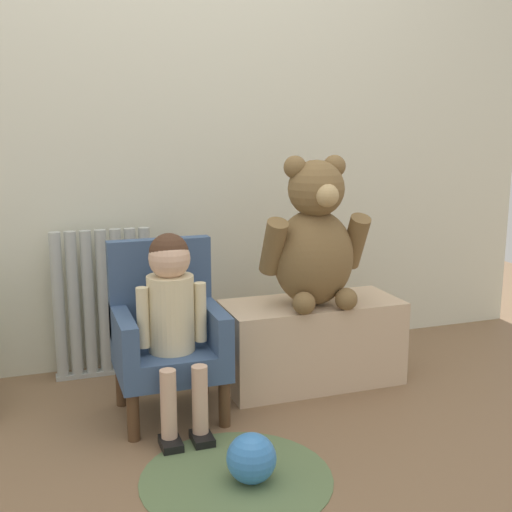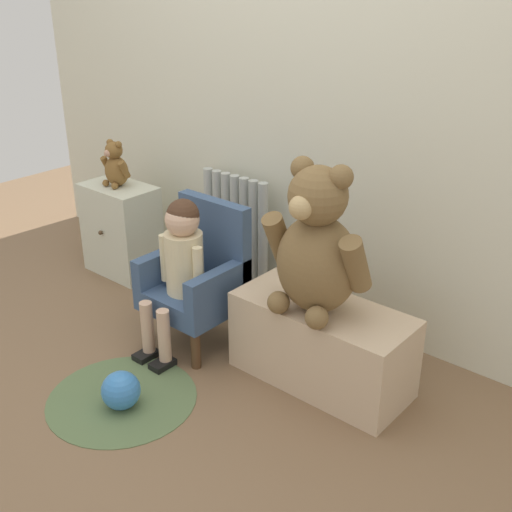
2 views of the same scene
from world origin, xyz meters
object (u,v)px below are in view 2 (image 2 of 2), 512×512
object	(u,v)px
large_teddy_bear	(317,248)
small_teddy_bear	(116,166)
low_bench	(321,344)
floor_rug	(122,398)
toy_ball	(121,390)
small_dresser	(122,229)
child_armchair	(199,277)
child_figure	(180,255)
radiator	(235,236)

from	to	relation	value
large_teddy_bear	small_teddy_bear	distance (m)	1.47
low_bench	floor_rug	size ratio (longest dim) A/B	1.23
toy_ball	small_dresser	bearing A→B (deg)	140.41
low_bench	small_dresser	bearing A→B (deg)	174.38
child_armchair	small_teddy_bear	bearing A→B (deg)	165.18
large_teddy_bear	floor_rug	size ratio (longest dim) A/B	1.01
large_teddy_bear	child_figure	bearing A→B (deg)	-167.22
radiator	large_teddy_bear	size ratio (longest dim) A/B	1.06
radiator	toy_ball	world-z (taller)	radiator
large_teddy_bear	floor_rug	world-z (taller)	large_teddy_bear
small_dresser	small_teddy_bear	bearing A→B (deg)	147.42
toy_ball	large_teddy_bear	bearing A→B (deg)	52.06
child_figure	child_armchair	bearing A→B (deg)	90.00
small_dresser	large_teddy_bear	distance (m)	1.51
small_dresser	floor_rug	distance (m)	1.24
small_teddy_bear	low_bench	bearing A→B (deg)	-5.66
low_bench	small_teddy_bear	distance (m)	1.54
child_figure	toy_ball	distance (m)	0.62
low_bench	large_teddy_bear	xyz separation A→B (m)	(-0.01, -0.04, 0.45)
child_armchair	child_figure	xyz separation A→B (m)	(0.00, -0.11, 0.15)
child_armchair	low_bench	distance (m)	0.65
small_dresser	child_figure	distance (m)	0.92
child_figure	floor_rug	size ratio (longest dim) A/B	1.17
child_figure	toy_ball	world-z (taller)	child_figure
child_armchair	small_dresser	bearing A→B (deg)	165.23
small_teddy_bear	toy_ball	size ratio (longest dim) A/B	1.61
small_dresser	small_teddy_bear	world-z (taller)	small_teddy_bear
large_teddy_bear	small_dresser	bearing A→B (deg)	172.65
child_figure	floor_rug	xyz separation A→B (m)	(0.10, -0.45, -0.45)
toy_ball	child_figure	bearing A→B (deg)	106.11
child_armchair	large_teddy_bear	xyz separation A→B (m)	(0.62, 0.03, 0.31)
radiator	child_figure	size ratio (longest dim) A/B	0.91
large_teddy_bear	radiator	bearing A→B (deg)	152.38
small_teddy_bear	large_teddy_bear	bearing A→B (deg)	-7.38
child_figure	floor_rug	world-z (taller)	child_figure
radiator	child_figure	bearing A→B (deg)	-71.69
child_armchair	floor_rug	xyz separation A→B (m)	(0.10, -0.55, -0.31)
floor_rug	toy_ball	world-z (taller)	toy_ball
low_bench	small_teddy_bear	world-z (taller)	small_teddy_bear
low_bench	large_teddy_bear	distance (m)	0.45
child_armchair	small_teddy_bear	world-z (taller)	small_teddy_bear
small_dresser	toy_ball	bearing A→B (deg)	-39.59
radiator	toy_ball	size ratio (longest dim) A/B	4.15
small_dresser	large_teddy_bear	xyz separation A→B (m)	(1.45, -0.19, 0.37)
child_armchair	large_teddy_bear	distance (m)	0.69
radiator	small_teddy_bear	distance (m)	0.75
low_bench	toy_ball	size ratio (longest dim) A/B	4.79
radiator	low_bench	distance (m)	0.91
small_teddy_bear	floor_rug	bearing A→B (deg)	-39.68
child_armchair	toy_ball	xyz separation A→B (m)	(0.14, -0.58, -0.23)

